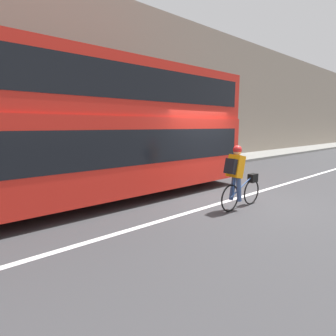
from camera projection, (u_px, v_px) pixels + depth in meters
ground_plane at (230, 200)px, 7.34m from camera, size 80.00×80.00×0.00m
road_center_line at (230, 200)px, 7.34m from camera, size 50.00×0.14×0.01m
sidewalk_curb at (130, 172)px, 11.32m from camera, size 60.00×2.34×0.15m
building_facade at (112, 86)px, 11.72m from camera, size 60.00×0.30×7.64m
bus at (45, 125)px, 6.17m from camera, size 11.91×2.50×3.74m
cyclist_on_bike at (238, 175)px, 6.43m from camera, size 1.59×0.32×1.60m
street_sign_post at (209, 135)px, 14.15m from camera, size 0.36×0.09×2.51m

